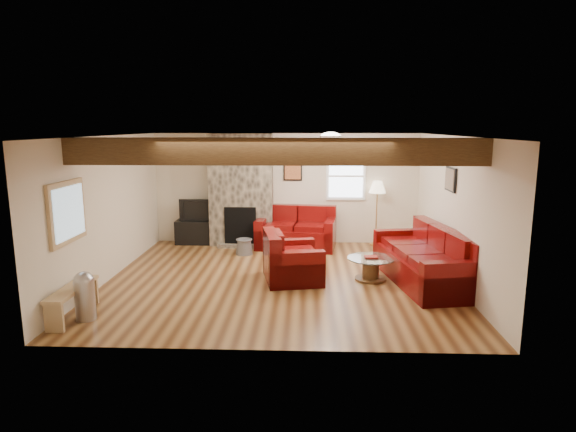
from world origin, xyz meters
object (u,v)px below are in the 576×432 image
at_px(loveseat, 296,228).
at_px(television, 199,210).
at_px(armchair_red, 293,256).
at_px(coffee_table, 371,269).
at_px(sofa_three, 423,255).
at_px(tv_cabinet, 200,232).
at_px(floor_lamp, 377,191).

bearing_deg(loveseat, television, 179.97).
bearing_deg(television, armchair_red, -49.50).
bearing_deg(television, coffee_table, -35.18).
bearing_deg(sofa_three, armchair_red, -100.17).
relative_size(loveseat, tv_cabinet, 1.57).
xyz_separation_m(coffee_table, tv_cabinet, (-3.57, 2.51, 0.07)).
height_order(sofa_three, floor_lamp, floor_lamp).
distance_m(loveseat, floor_lamp, 1.99).
xyz_separation_m(loveseat, floor_lamp, (1.80, 0.32, 0.79)).
bearing_deg(tv_cabinet, television, 0.00).
relative_size(armchair_red, television, 1.23).
distance_m(sofa_three, coffee_table, 0.93).
distance_m(loveseat, tv_cabinet, 2.24).
distance_m(coffee_table, television, 4.40).
bearing_deg(sofa_three, coffee_table, -104.72).
relative_size(coffee_table, floor_lamp, 0.56).
bearing_deg(loveseat, tv_cabinet, 179.97).
height_order(coffee_table, television, television).
height_order(armchair_red, coffee_table, armchair_red).
bearing_deg(floor_lamp, loveseat, -169.93).
bearing_deg(coffee_table, tv_cabinet, 144.82).
bearing_deg(loveseat, coffee_table, -50.84).
bearing_deg(armchair_red, coffee_table, -98.51).
bearing_deg(loveseat, armchair_red, -82.62).
distance_m(sofa_three, armchair_red, 2.25).
bearing_deg(armchair_red, sofa_three, -101.46).
bearing_deg(television, floor_lamp, 0.29).
bearing_deg(sofa_three, floor_lamp, 179.72).
bearing_deg(floor_lamp, coffee_table, -99.98).
bearing_deg(tv_cabinet, coffee_table, -35.18).
relative_size(coffee_table, television, 0.94).
relative_size(loveseat, television, 1.95).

